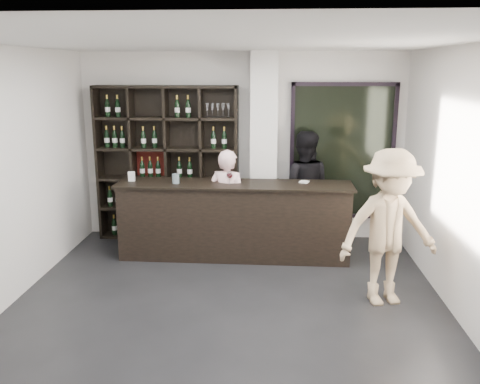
# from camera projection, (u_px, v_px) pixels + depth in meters

# --- Properties ---
(floor) EXTENTS (5.00, 5.50, 0.01)m
(floor) POSITION_uv_depth(u_px,v_px,m) (227.00, 314.00, 5.64)
(floor) COLOR black
(floor) RESTS_ON ground
(wine_shelf) EXTENTS (2.20, 0.35, 2.40)m
(wine_shelf) POSITION_uv_depth(u_px,v_px,m) (168.00, 164.00, 7.91)
(wine_shelf) COLOR black
(wine_shelf) RESTS_ON floor
(structural_column) EXTENTS (0.40, 0.40, 2.90)m
(structural_column) POSITION_uv_depth(u_px,v_px,m) (264.00, 150.00, 7.67)
(structural_column) COLOR silver
(structural_column) RESTS_ON floor
(glass_panel) EXTENTS (1.60, 0.08, 2.10)m
(glass_panel) POSITION_uv_depth(u_px,v_px,m) (342.00, 152.00, 7.82)
(glass_panel) COLOR black
(glass_panel) RESTS_ON floor
(tasting_counter) EXTENTS (3.30, 0.68, 1.09)m
(tasting_counter) POSITION_uv_depth(u_px,v_px,m) (234.00, 220.00, 7.21)
(tasting_counter) COLOR black
(tasting_counter) RESTS_ON floor
(taster_pink) EXTENTS (0.65, 0.51, 1.55)m
(taster_pink) POSITION_uv_depth(u_px,v_px,m) (227.00, 203.00, 7.26)
(taster_pink) COLOR #FFCCCA
(taster_pink) RESTS_ON floor
(taster_black) EXTENTS (0.91, 0.74, 1.75)m
(taster_black) POSITION_uv_depth(u_px,v_px,m) (303.00, 188.00, 7.70)
(taster_black) COLOR black
(taster_black) RESTS_ON floor
(customer) EXTENTS (1.30, 0.94, 1.80)m
(customer) POSITION_uv_depth(u_px,v_px,m) (389.00, 228.00, 5.70)
(customer) COLOR tan
(customer) RESTS_ON floor
(wine_glass) EXTENTS (0.09, 0.09, 0.21)m
(wine_glass) POSITION_uv_depth(u_px,v_px,m) (230.00, 177.00, 7.01)
(wine_glass) COLOR white
(wine_glass) RESTS_ON tasting_counter
(spit_cup) EXTENTS (0.11, 0.11, 0.13)m
(spit_cup) POSITION_uv_depth(u_px,v_px,m) (176.00, 179.00, 7.06)
(spit_cup) COLOR #A6C1CC
(spit_cup) RESTS_ON tasting_counter
(napkin_stack) EXTENTS (0.15, 0.15, 0.02)m
(napkin_stack) POSITION_uv_depth(u_px,v_px,m) (304.00, 182.00, 7.13)
(napkin_stack) COLOR white
(napkin_stack) RESTS_ON tasting_counter
(card_stand) EXTENTS (0.09, 0.05, 0.14)m
(card_stand) POSITION_uv_depth(u_px,v_px,m) (132.00, 176.00, 7.20)
(card_stand) COLOR white
(card_stand) RESTS_ON tasting_counter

